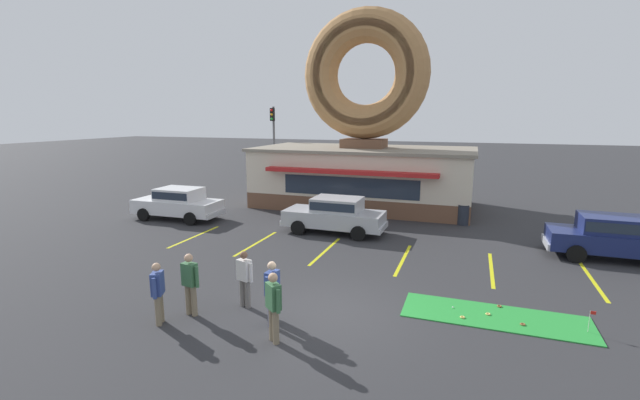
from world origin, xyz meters
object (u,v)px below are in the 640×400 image
at_px(putting_flag_pin, 592,316).
at_px(pedestrian_blue_sweater_man, 273,304).
at_px(pedestrian_hooded_kid, 190,281).
at_px(pedestrian_leather_jacket_man, 272,290).
at_px(car_navy, 614,236).
at_px(pedestrian_beanie_man, 244,276).
at_px(pedestrian_clipboard_woman, 158,291).
at_px(car_white, 178,202).
at_px(golf_ball, 453,307).
at_px(trash_bin, 463,214).
at_px(car_silver, 335,214).
at_px(traffic_light_pole, 273,136).

xyz_separation_m(putting_flag_pin, pedestrian_blue_sweater_man, (-6.98, -2.91, 0.49)).
relative_size(pedestrian_hooded_kid, pedestrian_leather_jacket_man, 1.01).
xyz_separation_m(car_navy, pedestrian_beanie_man, (-10.63, -8.04, -0.00)).
distance_m(putting_flag_pin, pedestrian_clipboard_woman, 10.54).
bearing_deg(car_white, pedestrian_leather_jacket_man, -42.20).
distance_m(golf_ball, pedestrian_leather_jacket_man, 4.94).
xyz_separation_m(car_white, pedestrian_hooded_kid, (7.15, -8.75, 0.06)).
bearing_deg(pedestrian_hooded_kid, pedestrian_clipboard_woman, -123.73).
bearing_deg(pedestrian_leather_jacket_man, golf_ball, 30.06).
bearing_deg(pedestrian_leather_jacket_man, pedestrian_beanie_man, 149.74).
bearing_deg(pedestrian_beanie_man, golf_ball, 18.08).
distance_m(car_white, trash_bin, 14.10).
height_order(car_white, pedestrian_blue_sweater_man, pedestrian_blue_sweater_man).
distance_m(car_silver, traffic_light_pole, 13.37).
distance_m(pedestrian_leather_jacket_man, pedestrian_beanie_man, 1.35).
height_order(car_navy, pedestrian_beanie_man, car_navy).
bearing_deg(car_navy, golf_ball, -129.90).
relative_size(car_white, pedestrian_beanie_man, 2.90).
distance_m(golf_ball, car_navy, 8.24).
height_order(pedestrian_clipboard_woman, pedestrian_beanie_man, pedestrian_clipboard_woman).
bearing_deg(car_navy, putting_flag_pin, -107.69).
relative_size(putting_flag_pin, pedestrian_clipboard_woman, 0.34).
distance_m(car_white, pedestrian_hooded_kid, 11.30).
distance_m(pedestrian_blue_sweater_man, trash_bin, 13.50).
relative_size(putting_flag_pin, car_navy, 0.12).
height_order(putting_flag_pin, trash_bin, trash_bin).
height_order(pedestrian_leather_jacket_man, pedestrian_clipboard_woman, pedestrian_leather_jacket_man).
xyz_separation_m(car_silver, pedestrian_blue_sweater_man, (1.55, -9.48, 0.06)).
height_order(pedestrian_blue_sweater_man, pedestrian_beanie_man, pedestrian_blue_sweater_man).
height_order(pedestrian_hooded_kid, pedestrian_clipboard_woman, pedestrian_hooded_kid).
bearing_deg(car_silver, pedestrian_beanie_man, -90.05).
distance_m(car_silver, pedestrian_clipboard_woman, 9.77).
height_order(putting_flag_pin, pedestrian_hooded_kid, pedestrian_hooded_kid).
bearing_deg(golf_ball, trash_bin, 90.00).
bearing_deg(car_navy, pedestrian_beanie_man, -142.89).
xyz_separation_m(golf_ball, pedestrian_beanie_man, (-5.37, -1.75, 0.82)).
bearing_deg(pedestrian_clipboard_woman, golf_ball, 25.79).
relative_size(pedestrian_hooded_kid, pedestrian_beanie_man, 1.06).
bearing_deg(trash_bin, traffic_light_pole, 152.63).
xyz_separation_m(golf_ball, pedestrian_hooded_kid, (-6.46, -2.66, 0.88)).
distance_m(car_navy, pedestrian_leather_jacket_man, 12.87).
relative_size(pedestrian_hooded_kid, traffic_light_pole, 0.29).
bearing_deg(pedestrian_blue_sweater_man, golf_ball, 39.77).
relative_size(golf_ball, pedestrian_beanie_man, 0.03).
distance_m(pedestrian_hooded_kid, pedestrian_beanie_man, 1.42).
distance_m(car_white, pedestrian_clipboard_woman, 11.56).
relative_size(putting_flag_pin, car_silver, 0.12).
relative_size(putting_flag_pin, trash_bin, 0.56).
distance_m(golf_ball, car_white, 14.93).
bearing_deg(car_white, car_silver, 1.51).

